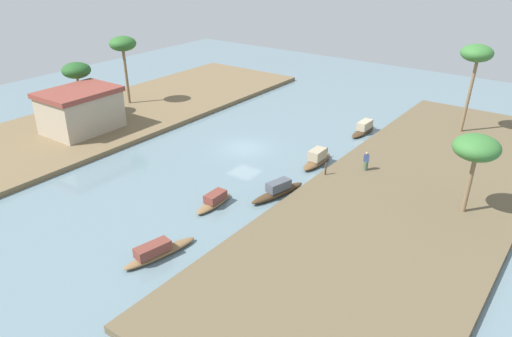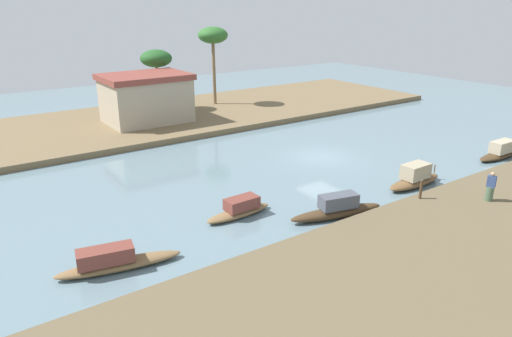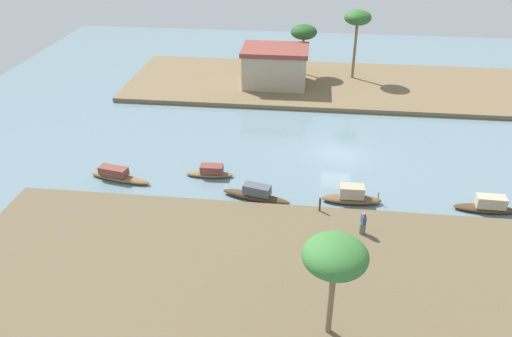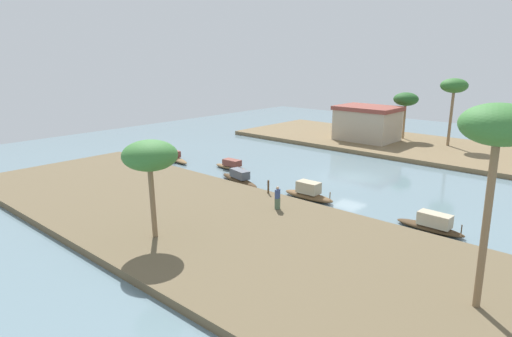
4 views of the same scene
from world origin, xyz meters
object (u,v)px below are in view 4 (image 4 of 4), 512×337
object	(u,v)px
sampan_foreground	(432,224)
palm_tree_right_tall	(406,100)
mooring_post	(268,187)
sampan_midstream	(240,178)
sampan_near_left_bank	(174,157)
sampan_downstream_large	(231,165)
person_on_near_bank	(277,200)
palm_tree_right_short	(454,87)
sampan_with_red_awning	(309,193)
palm_tree_left_near	(150,156)
palm_tree_left_far	(499,129)
riverside_building	(367,123)

from	to	relation	value
sampan_foreground	palm_tree_right_tall	bearing A→B (deg)	119.12
sampan_foreground	mooring_post	distance (m)	11.62
sampan_foreground	sampan_midstream	bearing A→B (deg)	-177.05
sampan_foreground	sampan_near_left_bank	bearing A→B (deg)	178.99
sampan_near_left_bank	mooring_post	bearing A→B (deg)	0.29
sampan_downstream_large	person_on_near_bank	xyz separation A→B (m)	(11.03, -6.60, 0.73)
sampan_near_left_bank	palm_tree_right_short	world-z (taller)	palm_tree_right_short
sampan_near_left_bank	palm_tree_right_tall	size ratio (longest dim) A/B	0.91
person_on_near_bank	palm_tree_right_tall	world-z (taller)	palm_tree_right_tall
sampan_with_red_awning	palm_tree_left_near	bearing A→B (deg)	-98.68
palm_tree_right_tall	sampan_foreground	bearing A→B (deg)	-62.13
sampan_foreground	person_on_near_bank	distance (m)	9.73
sampan_with_red_awning	palm_tree_left_far	distance (m)	17.84
sampan_foreground	palm_tree_left_near	world-z (taller)	palm_tree_left_near
palm_tree_right_tall	sampan_midstream	bearing A→B (deg)	-94.79
palm_tree_left_near	palm_tree_left_far	xyz separation A→B (m)	(15.84, 4.45, 2.70)
person_on_near_bank	palm_tree_left_near	bearing A→B (deg)	149.50
sampan_midstream	palm_tree_left_far	xyz separation A→B (m)	(20.80, -7.58, 7.39)
sampan_downstream_large	sampan_near_left_bank	xyz separation A→B (m)	(-6.85, -1.36, 0.02)
palm_tree_left_near	riverside_building	world-z (taller)	palm_tree_left_near
sampan_near_left_bank	person_on_near_bank	xyz separation A→B (m)	(17.88, -5.24, 0.70)
palm_tree_left_far	palm_tree_right_tall	world-z (taller)	palm_tree_left_far
sampan_with_red_awning	sampan_midstream	world-z (taller)	sampan_with_red_awning
riverside_building	palm_tree_left_near	bearing A→B (deg)	-81.13
mooring_post	palm_tree_right_tall	size ratio (longest dim) A/B	0.18
sampan_midstream	sampan_foreground	bearing A→B (deg)	15.40
palm_tree_left_near	palm_tree_right_tall	xyz separation A→B (m)	(-2.76, 38.37, 0.02)
sampan_downstream_large	palm_tree_left_near	xyz separation A→B (m)	(8.85, -14.91, 4.76)
sampan_with_red_awning	palm_tree_right_tall	distance (m)	26.66
sampan_with_red_awning	riverside_building	size ratio (longest dim) A/B	0.60
sampan_downstream_large	sampan_midstream	world-z (taller)	sampan_midstream
sampan_foreground	sampan_near_left_bank	world-z (taller)	sampan_foreground
sampan_downstream_large	palm_tree_right_tall	world-z (taller)	palm_tree_right_tall
sampan_with_red_awning	palm_tree_left_near	size ratio (longest dim) A/B	0.75
palm_tree_left_far	palm_tree_right_short	distance (m)	35.61
sampan_downstream_large	mooring_post	bearing A→B (deg)	-29.57
sampan_downstream_large	person_on_near_bank	distance (m)	12.87
sampan_foreground	palm_tree_right_short	bearing A→B (deg)	108.96
palm_tree_left_near	palm_tree_right_short	bearing A→B (deg)	85.58
sampan_with_red_awning	palm_tree_right_tall	xyz separation A→B (m)	(-4.47, 25.87, 4.66)
palm_tree_left_far	palm_tree_right_tall	xyz separation A→B (m)	(-18.59, 33.93, -2.68)
sampan_downstream_large	sampan_foreground	world-z (taller)	sampan_foreground
person_on_near_bank	palm_tree_left_near	world-z (taller)	palm_tree_left_near
sampan_downstream_large	sampan_with_red_awning	world-z (taller)	sampan_with_red_awning
person_on_near_bank	palm_tree_right_tall	bearing A→B (deg)	-6.52
mooring_post	palm_tree_left_near	size ratio (longest dim) A/B	0.18
sampan_downstream_large	palm_tree_left_near	size ratio (longest dim) A/B	0.66
sampan_foreground	riverside_building	bearing A→B (deg)	128.16
palm_tree_right_short	palm_tree_left_far	bearing A→B (deg)	-68.71
sampan_near_left_bank	mooring_post	distance (m)	15.51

